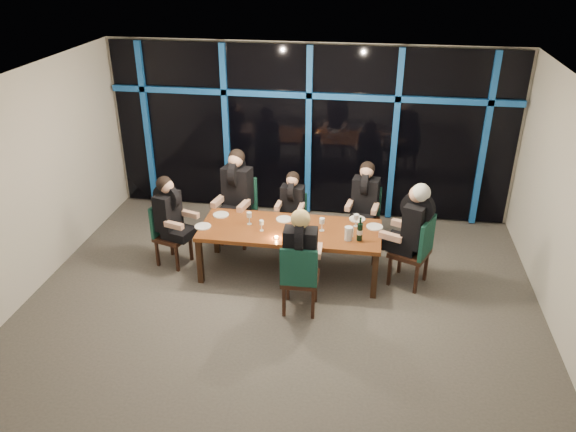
{
  "coord_description": "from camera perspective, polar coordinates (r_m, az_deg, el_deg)",
  "views": [
    {
      "loc": [
        1.07,
        -6.26,
        4.51
      ],
      "look_at": [
        0.0,
        0.6,
        1.05
      ],
      "focal_mm": 35.0,
      "sensor_mm": 36.0,
      "label": 1
    }
  ],
  "objects": [
    {
      "name": "wine_glass_d",
      "position": [
        8.15,
        -3.96,
        0.04
      ],
      "size": [
        0.07,
        0.07,
        0.19
      ],
      "color": "white",
      "rests_on": "dining_table"
    },
    {
      "name": "chair_far_right",
      "position": [
        9.05,
        7.8,
        0.27
      ],
      "size": [
        0.52,
        0.52,
        0.98
      ],
      "rotation": [
        0.0,
        0.0,
        -0.16
      ],
      "color": "black",
      "rests_on": "ground"
    },
    {
      "name": "water_pitcher",
      "position": [
        7.77,
        6.17,
        -1.77
      ],
      "size": [
        0.12,
        0.11,
        0.2
      ],
      "rotation": [
        0.0,
        0.0,
        -0.02
      ],
      "color": "silver",
      "rests_on": "dining_table"
    },
    {
      "name": "room",
      "position": [
        6.82,
        -0.78,
        5.11
      ],
      "size": [
        7.04,
        7.0,
        3.02
      ],
      "color": "#5D5952",
      "rests_on": "ground"
    },
    {
      "name": "chair_far_mid",
      "position": [
        8.99,
        0.51,
        -0.09
      ],
      "size": [
        0.43,
        0.43,
        0.87
      ],
      "rotation": [
        0.0,
        0.0,
        -0.06
      ],
      "color": "black",
      "rests_on": "ground"
    },
    {
      "name": "diner_near_mid",
      "position": [
        7.17,
        1.3,
        -3.0
      ],
      "size": [
        0.51,
        0.64,
        1.0
      ],
      "rotation": [
        0.0,
        0.0,
        3.16
      ],
      "color": "black",
      "rests_on": "ground"
    },
    {
      "name": "diner_end_right",
      "position": [
        7.91,
        12.64,
        -0.39
      ],
      "size": [
        0.73,
        0.67,
        1.04
      ],
      "rotation": [
        0.0,
        0.0,
        4.31
      ],
      "color": "black",
      "rests_on": "ground"
    },
    {
      "name": "diner_far_mid",
      "position": [
        8.78,
        0.42,
        1.72
      ],
      "size": [
        0.45,
        0.55,
        0.85
      ],
      "rotation": [
        0.0,
        0.0,
        -0.06
      ],
      "color": "black",
      "rests_on": "ground"
    },
    {
      "name": "wine_glass_e",
      "position": [
        8.13,
        6.95,
        -0.17
      ],
      "size": [
        0.07,
        0.07,
        0.19
      ],
      "color": "silver",
      "rests_on": "dining_table"
    },
    {
      "name": "plate_near_mid",
      "position": [
        7.77,
        1.78,
        -2.4
      ],
      "size": [
        0.24,
        0.24,
        0.01
      ],
      "primitive_type": "cylinder",
      "color": "white",
      "rests_on": "dining_table"
    },
    {
      "name": "chair_end_right",
      "position": [
        8.08,
        12.95,
        -3.21
      ],
      "size": [
        0.65,
        0.65,
        1.07
      ],
      "rotation": [
        0.0,
        0.0,
        4.31
      ],
      "color": "black",
      "rests_on": "ground"
    },
    {
      "name": "diner_far_right",
      "position": [
        8.81,
        7.85,
        2.31
      ],
      "size": [
        0.53,
        0.64,
        0.95
      ],
      "rotation": [
        0.0,
        0.0,
        -0.16
      ],
      "color": "black",
      "rests_on": "ground"
    },
    {
      "name": "plate_far_right",
      "position": [
        8.39,
        7.04,
        -0.3
      ],
      "size": [
        0.24,
        0.24,
        0.01
      ],
      "primitive_type": "cylinder",
      "color": "white",
      "rests_on": "dining_table"
    },
    {
      "name": "plate_far_left",
      "position": [
        8.51,
        -6.83,
        0.13
      ],
      "size": [
        0.24,
        0.24,
        0.01
      ],
      "primitive_type": "cylinder",
      "color": "white",
      "rests_on": "dining_table"
    },
    {
      "name": "chair_near_mid",
      "position": [
        7.31,
        1.19,
        -6.11
      ],
      "size": [
        0.48,
        0.48,
        1.03
      ],
      "rotation": [
        0.0,
        0.0,
        3.16
      ],
      "color": "black",
      "rests_on": "ground"
    },
    {
      "name": "chair_far_left",
      "position": [
        9.1,
        -4.93,
        0.98
      ],
      "size": [
        0.59,
        0.59,
        1.08
      ],
      "rotation": [
        0.0,
        0.0,
        -0.2
      ],
      "color": "black",
      "rests_on": "ground"
    },
    {
      "name": "plate_end_left",
      "position": [
        8.21,
        -8.65,
        -1.04
      ],
      "size": [
        0.24,
        0.24,
        0.01
      ],
      "primitive_type": "cylinder",
      "color": "white",
      "rests_on": "dining_table"
    },
    {
      "name": "wine_bottle",
      "position": [
        7.77,
        7.3,
        -1.57
      ],
      "size": [
        0.08,
        0.08,
        0.35
      ],
      "rotation": [
        0.0,
        0.0,
        0.17
      ],
      "color": "black",
      "rests_on": "dining_table"
    },
    {
      "name": "chair_end_left",
      "position": [
        8.65,
        -12.13,
        -1.45
      ],
      "size": [
        0.56,
        0.56,
        0.97
      ],
      "rotation": [
        0.0,
        0.0,
        1.28
      ],
      "color": "black",
      "rests_on": "ground"
    },
    {
      "name": "wine_glass_a",
      "position": [
        7.97,
        -2.71,
        -0.74
      ],
      "size": [
        0.06,
        0.06,
        0.16
      ],
      "color": "silver",
      "rests_on": "dining_table"
    },
    {
      "name": "wine_glass_c",
      "position": [
        7.96,
        3.48,
        -0.58
      ],
      "size": [
        0.08,
        0.08,
        0.2
      ],
      "color": "silver",
      "rests_on": "dining_table"
    },
    {
      "name": "plate_far_mid",
      "position": [
        8.32,
        -0.4,
        -0.33
      ],
      "size": [
        0.24,
        0.24,
        0.01
      ],
      "primitive_type": "cylinder",
      "color": "white",
      "rests_on": "dining_table"
    },
    {
      "name": "diner_end_left",
      "position": [
        8.43,
        -11.93,
        0.75
      ],
      "size": [
        0.66,
        0.57,
        0.95
      ],
      "rotation": [
        0.0,
        0.0,
        1.28
      ],
      "color": "black",
      "rests_on": "ground"
    },
    {
      "name": "dining_table",
      "position": [
        8.1,
        0.22,
        -1.71
      ],
      "size": [
        2.6,
        1.0,
        0.75
      ],
      "color": "brown",
      "rests_on": "ground"
    },
    {
      "name": "wine_glass_b",
      "position": [
        8.05,
        1.65,
        -0.22
      ],
      "size": [
        0.07,
        0.07,
        0.19
      ],
      "color": "silver",
      "rests_on": "dining_table"
    },
    {
      "name": "window_wall",
      "position": [
        9.71,
        2.21,
        8.74
      ],
      "size": [
        6.86,
        0.43,
        2.94
      ],
      "color": "black",
      "rests_on": "ground"
    },
    {
      "name": "diner_far_left",
      "position": [
        8.85,
        -5.29,
        3.23
      ],
      "size": [
        0.59,
        0.72,
        1.05
      ],
      "rotation": [
        0.0,
        0.0,
        -0.2
      ],
      "color": "black",
      "rests_on": "ground"
    },
    {
      "name": "plate_end_right",
      "position": [
        8.2,
        8.78,
        -1.09
      ],
      "size": [
        0.24,
        0.24,
        0.01
      ],
      "primitive_type": "cylinder",
      "color": "white",
      "rests_on": "dining_table"
    },
    {
      "name": "tea_light",
      "position": [
        7.81,
        -1.2,
        -2.18
      ],
      "size": [
        0.05,
        0.05,
        0.03
      ],
      "primitive_type": "cylinder",
      "color": "#F3A349",
      "rests_on": "dining_table"
    }
  ]
}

